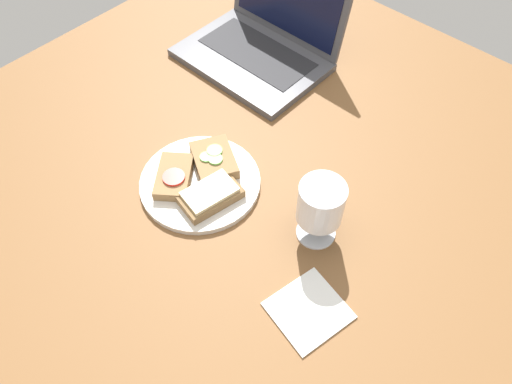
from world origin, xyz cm
name	(u,v)px	position (x,y,z in cm)	size (l,w,h in cm)	color
wooden_table	(255,197)	(0.00, 0.00, 1.50)	(140.00, 140.00, 3.00)	brown
plate	(200,182)	(-9.25, -5.83, 3.61)	(23.58, 23.58, 1.21)	silver
sandwich_with_cheese	(210,195)	(-4.59, -7.50, 5.43)	(9.15, 12.60, 2.60)	brown
sandwich_with_cucumber	(214,160)	(-10.15, -0.96, 5.51)	(12.65, 11.69, 2.91)	#937047
sandwich_with_tomato	(174,177)	(-12.97, -9.08, 5.32)	(11.51, 12.19, 2.57)	#937047
wine_glass	(321,205)	(14.45, 0.67, 11.72)	(8.09, 8.09, 13.37)	white
laptop	(263,39)	(-27.21, 32.33, 7.49)	(33.75, 27.30, 22.96)	#4C4C51
napkin	(309,310)	(23.02, -12.01, 3.20)	(11.17, 11.51, 0.40)	white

